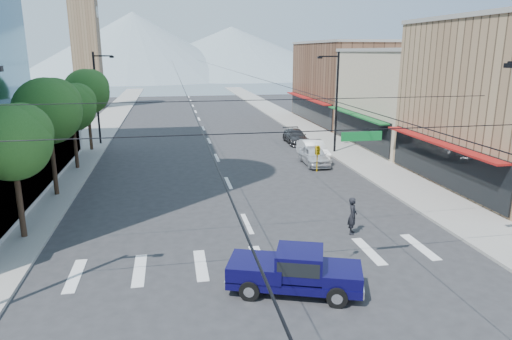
{
  "coord_description": "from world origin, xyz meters",
  "views": [
    {
      "loc": [
        -3.78,
        -16.79,
        9.03
      ],
      "look_at": [
        0.47,
        5.92,
        3.0
      ],
      "focal_mm": 32.0,
      "sensor_mm": 36.0,
      "label": 1
    }
  ],
  "objects_px": {
    "pedestrian": "(353,216)",
    "parked_car_mid": "(313,150)",
    "pickup_truck": "(294,270)",
    "parked_car_near": "(314,156)",
    "parked_car_far": "(296,137)"
  },
  "relations": [
    {
      "from": "pickup_truck",
      "to": "parked_car_mid",
      "type": "height_order",
      "value": "pickup_truck"
    },
    {
      "from": "pedestrian",
      "to": "parked_car_far",
      "type": "distance_m",
      "value": 23.63
    },
    {
      "from": "parked_car_near",
      "to": "parked_car_far",
      "type": "distance_m",
      "value": 9.03
    },
    {
      "from": "pickup_truck",
      "to": "pedestrian",
      "type": "relative_size",
      "value": 2.84
    },
    {
      "from": "pickup_truck",
      "to": "parked_car_near",
      "type": "height_order",
      "value": "pickup_truck"
    },
    {
      "from": "pickup_truck",
      "to": "parked_car_mid",
      "type": "relative_size",
      "value": 1.09
    },
    {
      "from": "pedestrian",
      "to": "parked_car_near",
      "type": "xyz_separation_m",
      "value": [
        2.57,
        14.39,
        -0.2
      ]
    },
    {
      "from": "pickup_truck",
      "to": "parked_car_near",
      "type": "relative_size",
      "value": 1.23
    },
    {
      "from": "pedestrian",
      "to": "parked_car_mid",
      "type": "xyz_separation_m",
      "value": [
        3.01,
        16.06,
        -0.14
      ]
    },
    {
      "from": "pedestrian",
      "to": "parked_car_near",
      "type": "distance_m",
      "value": 14.62
    },
    {
      "from": "pedestrian",
      "to": "parked_car_far",
      "type": "bearing_deg",
      "value": 13.75
    },
    {
      "from": "parked_car_mid",
      "to": "pedestrian",
      "type": "bearing_deg",
      "value": -99.67
    },
    {
      "from": "parked_car_far",
      "to": "pickup_truck",
      "type": "bearing_deg",
      "value": -104.33
    },
    {
      "from": "parked_car_near",
      "to": "parked_car_far",
      "type": "bearing_deg",
      "value": 85.22
    },
    {
      "from": "parked_car_mid",
      "to": "parked_car_far",
      "type": "relative_size",
      "value": 1.05
    }
  ]
}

